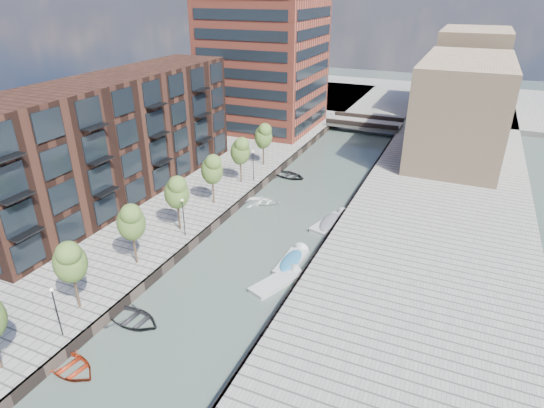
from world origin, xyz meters
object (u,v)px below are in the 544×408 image
Objects in this scene: bridge at (365,123)px; motorboat_4 at (332,222)px; tree_1 at (70,260)px; tree_3 at (176,191)px; tree_5 at (240,150)px; motorboat_3 at (293,260)px; motorboat_2 at (280,281)px; sloop_2 at (70,370)px; tree_2 at (131,221)px; sloop_4 at (289,177)px; sloop_1 at (133,322)px; tree_4 at (212,168)px; sloop_3 at (262,203)px; car at (422,141)px; tree_6 at (263,135)px.

motorboat_4 is at bearing -82.03° from bridge.
tree_1 is 1.00× the size of tree_3.
tree_3 is 1.00× the size of tree_5.
motorboat_2 is at bearing -86.86° from motorboat_3.
sloop_2 is (3.45, -18.64, -5.31)m from tree_3.
sloop_2 is (3.45, -4.64, -5.31)m from tree_1.
tree_2 reaches higher than sloop_4.
tree_1 is 14.00m from tree_3.
tree_5 is at bearing 12.89° from sloop_1.
bridge is 38.15m from motorboat_4.
sloop_4 is (4.21, 13.26, -5.31)m from tree_4.
tree_4 is 21.00m from sloop_1.
motorboat_4 is (13.79, 23.24, -5.07)m from tree_1.
motorboat_2 is 3.60m from motorboat_3.
tree_3 is 1.00× the size of tree_4.
sloop_2 is 0.94× the size of sloop_4.
bridge is 2.65× the size of sloop_1.
sloop_3 is (4.37, 25.02, -5.31)m from tree_1.
tree_3 reaches higher than bridge.
motorboat_2 reaches higher than sloop_3.
motorboat_3 is (12.58, 7.27, -5.10)m from tree_2.
sloop_3 is 9.24m from sloop_4.
sloop_3 is 0.82× the size of motorboat_2.
sloop_3 is (-4.13, -35.98, -1.39)m from bridge.
bridge is at bearing -18.07° from sloop_3.
tree_3 is 1.45× the size of car.
motorboat_3 is (12.58, 0.27, -5.10)m from tree_3.
tree_3 is 1.34× the size of sloop_3.
motorboat_4 is 30.46m from car.
motorboat_3 is at bearing -28.12° from tree_4.
tree_3 is at bearing -90.00° from tree_6.
bridge is 65.85m from sloop_2.
tree_6 reaches higher than motorboat_2.
motorboat_2 is at bearing -85.14° from bridge.
bridge is 2.69× the size of sloop_4.
motorboat_3 is at bearing -97.65° from motorboat_4.
car is at bearing 42.87° from tree_6.
tree_1 is 25.95m from sloop_3.
tree_5 is 27.72m from sloop_1.
tree_2 is 1.00× the size of tree_6.
bridge is 47.92m from tree_3.
tree_2 is 1.00× the size of tree_3.
car is (6.74, 42.44, 1.60)m from motorboat_2.
tree_3 is 43.86m from car.
tree_6 is 1.23× the size of sloop_4.
sloop_2 is at bearing 176.66° from sloop_1.
sloop_1 is (4.20, -19.88, -5.31)m from tree_4.
tree_4 is (-8.50, -40.00, 3.92)m from bridge.
sloop_2 is at bearing -79.50° from tree_3.
tree_1 is 6.86m from sloop_1.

